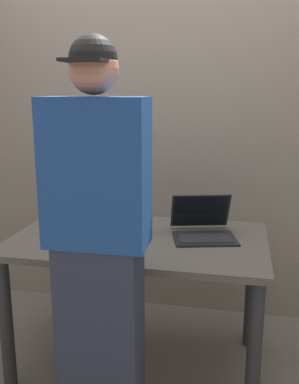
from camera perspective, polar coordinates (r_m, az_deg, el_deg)
The scene contains 9 objects.
ground_plane at distance 2.70m, azimuth -1.31°, elevation -21.50°, with size 8.00×8.00×0.00m, color slate.
desk at distance 2.39m, azimuth -1.39°, elevation -8.64°, with size 1.34×0.81×0.77m.
laptop at distance 2.37m, azimuth 6.96°, elevation -4.54°, with size 0.39×0.40×0.21m.
beer_bottle_dark at distance 2.43m, azimuth -4.11°, elevation -2.47°, with size 0.07×0.07×0.29m.
beer_bottle_brown at distance 2.35m, azimuth -1.29°, elevation -3.14°, with size 0.07×0.07×0.27m.
beer_bottle_amber at distance 2.38m, azimuth -5.35°, elevation -2.96°, with size 0.07×0.07×0.29m.
person_figure at distance 1.81m, azimuth -6.63°, elevation -8.12°, with size 0.41×0.27×1.73m.
coffee_mug at distance 2.58m, azimuth -7.31°, elevation -3.05°, with size 0.12×0.09×0.10m.
back_wall at distance 3.00m, azimuth 1.98°, elevation 8.71°, with size 6.00×0.10×2.60m, color gray.
Camera 1 is at (0.51, -2.16, 1.54)m, focal length 41.07 mm.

